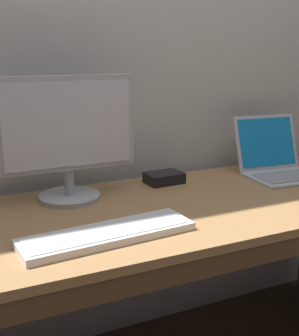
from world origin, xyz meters
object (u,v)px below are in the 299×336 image
at_px(laptop_silver, 278,163).
at_px(external_monitor, 68,137).
at_px(external_drive_box, 164,178).
at_px(wired_keyboard, 108,234).

relative_size(laptop_silver, external_monitor, 0.71).
distance_m(laptop_silver, external_drive_box, 0.50).
xyz_separation_m(laptop_silver, external_monitor, (-0.88, 0.05, 0.17)).
bearing_deg(wired_keyboard, external_monitor, 90.38).
xyz_separation_m(external_monitor, wired_keyboard, (0.00, -0.37, -0.21)).
relative_size(laptop_silver, wired_keyboard, 0.66).
bearing_deg(external_drive_box, laptop_silver, -11.50).
bearing_deg(laptop_silver, external_drive_box, 168.50).
height_order(wired_keyboard, external_drive_box, external_drive_box).
xyz_separation_m(wired_keyboard, external_drive_box, (0.39, 0.42, 0.01)).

